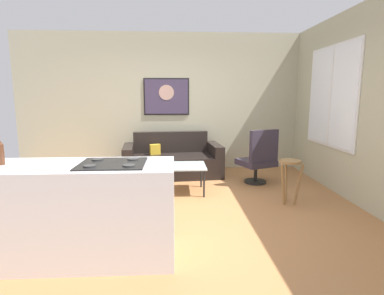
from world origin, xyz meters
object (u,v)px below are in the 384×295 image
object	(u,v)px
couch	(172,161)
coffee_table	(177,168)
armchair	(259,158)
bar_stool	(290,171)
soda_bottle	(0,152)
wall_painting	(166,97)

from	to	relation	value
couch	coffee_table	world-z (taller)	couch
armchair	bar_stool	size ratio (longest dim) A/B	1.52
armchair	couch	bearing A→B (deg)	155.54
soda_bottle	wall_painting	xyz separation A→B (m)	(1.42, 3.59, 0.48)
couch	bar_stool	distance (m)	2.41
armchair	soda_bottle	world-z (taller)	soda_bottle
wall_painting	armchair	bearing A→B (deg)	-37.73
bar_stool	coffee_table	bearing A→B (deg)	158.71
couch	soda_bottle	bearing A→B (deg)	-116.89
soda_bottle	armchair	bearing A→B (deg)	37.44
coffee_table	soda_bottle	bearing A→B (deg)	-129.82
armchair	soda_bottle	xyz separation A→B (m)	(-3.05, -2.34, 0.57)
coffee_table	armchair	xyz separation A→B (m)	(1.43, 0.40, 0.05)
armchair	coffee_table	bearing A→B (deg)	-164.56
couch	armchair	world-z (taller)	armchair
bar_stool	soda_bottle	bearing A→B (deg)	-157.73
coffee_table	couch	bearing A→B (deg)	94.38
couch	coffee_table	size ratio (longest dim) A/B	2.10
couch	soda_bottle	distance (m)	3.48
couch	armchair	size ratio (longest dim) A/B	1.99
couch	wall_painting	bearing A→B (deg)	100.95
coffee_table	bar_stool	size ratio (longest dim) A/B	1.44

